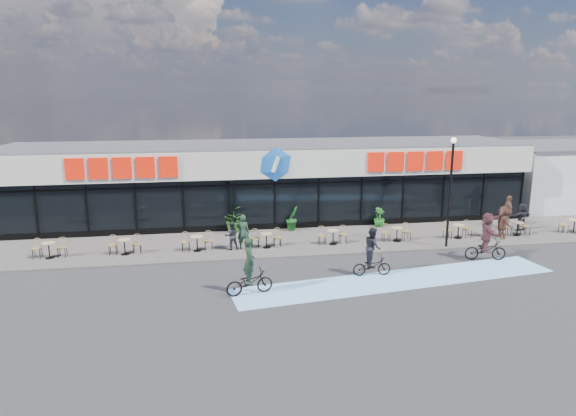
{
  "coord_description": "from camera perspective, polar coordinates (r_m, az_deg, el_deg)",
  "views": [
    {
      "loc": [
        -3.77,
        -20.64,
        7.71
      ],
      "look_at": [
        0.17,
        3.5,
        2.09
      ],
      "focal_mm": 32.0,
      "sensor_mm": 36.0,
      "label": 1
    }
  ],
  "objects": [
    {
      "name": "bistro_set_4",
      "position": [
        26.07,
        4.98,
        -3.02
      ],
      "size": [
        1.54,
        0.62,
        0.9
      ],
      "color": "tan",
      "rests_on": "sidewalk"
    },
    {
      "name": "ground",
      "position": [
        22.35,
        1.03,
        -7.23
      ],
      "size": [
        120.0,
        120.0,
        0.0
      ],
      "primitive_type": "plane",
      "color": "#28282B",
      "rests_on": "ground"
    },
    {
      "name": "bistro_set_6",
      "position": [
        28.46,
        18.32,
        -2.28
      ],
      "size": [
        1.54,
        0.62,
        0.9
      ],
      "color": "tan",
      "rests_on": "sidewalk"
    },
    {
      "name": "cyclist_a",
      "position": [
        22.07,
        9.34,
        -5.28
      ],
      "size": [
        1.66,
        0.85,
        2.12
      ],
      "color": "black",
      "rests_on": "ground"
    },
    {
      "name": "cyclist_b",
      "position": [
        25.42,
        21.17,
        -3.29
      ],
      "size": [
        1.97,
        1.75,
        2.26
      ],
      "color": "black",
      "rests_on": "ground"
    },
    {
      "name": "bike_lane",
      "position": [
        22.04,
        12.13,
        -7.81
      ],
      "size": [
        14.17,
        4.13,
        0.01
      ],
      "primitive_type": "cube",
      "rotation": [
        0.0,
        0.0,
        0.14
      ],
      "color": "#7EB9EE",
      "rests_on": "ground"
    },
    {
      "name": "pedestrian_b",
      "position": [
        31.64,
        23.27,
        -0.35
      ],
      "size": [
        0.64,
        1.13,
        1.82
      ],
      "primitive_type": "imported",
      "rotation": [
        0.0,
        0.0,
        1.38
      ],
      "color": "brown",
      "rests_on": "sidewalk"
    },
    {
      "name": "patron_right",
      "position": [
        25.14,
        -6.3,
        -3.07
      ],
      "size": [
        0.77,
        0.65,
        1.42
      ],
      "primitive_type": "imported",
      "rotation": [
        0.0,
        0.0,
        3.33
      ],
      "color": "#22232B",
      "rests_on": "sidewalk"
    },
    {
      "name": "sidewalk",
      "position": [
        26.55,
        -0.7,
        -3.82
      ],
      "size": [
        44.0,
        5.0,
        0.1
      ],
      "primitive_type": "cube",
      "color": "#5E5753",
      "rests_on": "ground"
    },
    {
      "name": "bistro_set_7",
      "position": [
        30.16,
        24.04,
        -1.92
      ],
      "size": [
        1.54,
        0.62,
        0.9
      ],
      "color": "tan",
      "rests_on": "sidewalk"
    },
    {
      "name": "neighbour_building",
      "position": [
        40.27,
        27.98,
        3.37
      ],
      "size": [
        9.2,
        7.2,
        4.11
      ],
      "color": "silver",
      "rests_on": "ground"
    },
    {
      "name": "pedestrian_a",
      "position": [
        29.15,
        22.67,
        -1.44
      ],
      "size": [
        0.55,
        1.63,
        1.74
      ],
      "primitive_type": "imported",
      "rotation": [
        0.0,
        0.0,
        -1.59
      ],
      "color": "brown",
      "rests_on": "sidewalk"
    },
    {
      "name": "cyclist_c",
      "position": [
        19.92,
        -4.31,
        -7.51
      ],
      "size": [
        1.96,
        1.05,
        2.27
      ],
      "color": "black",
      "rests_on": "ground"
    },
    {
      "name": "pedestrian_c",
      "position": [
        31.21,
        24.52,
        -0.9
      ],
      "size": [
        1.49,
        0.7,
        1.54
      ],
      "primitive_type": "imported",
      "rotation": [
        0.0,
        0.0,
        3.32
      ],
      "color": "black",
      "rests_on": "sidewalk"
    },
    {
      "name": "potted_plant_left",
      "position": [
        28.27,
        -6.2,
        -1.31
      ],
      "size": [
        1.56,
        1.61,
        1.36
      ],
      "primitive_type": "imported",
      "rotation": [
        0.0,
        0.0,
        2.16
      ],
      "color": "#1E4814",
      "rests_on": "sidewalk"
    },
    {
      "name": "lamp_post",
      "position": [
        26.15,
        17.62,
        2.63
      ],
      "size": [
        0.28,
        0.28,
        5.42
      ],
      "color": "black",
      "rests_on": "sidewalk"
    },
    {
      "name": "potted_plant_mid",
      "position": [
        28.46,
        0.47,
        -1.15
      ],
      "size": [
        0.94,
        0.95,
        1.35
      ],
      "primitive_type": "imported",
      "rotation": [
        0.0,
        0.0,
        0.87
      ],
      "color": "#164F1A",
      "rests_on": "sidewalk"
    },
    {
      "name": "bistro_set_3",
      "position": [
        25.47,
        -2.43,
        -3.37
      ],
      "size": [
        1.54,
        0.62,
        0.9
      ],
      "color": "tan",
      "rests_on": "sidewalk"
    },
    {
      "name": "patron_left",
      "position": [
        25.13,
        -5.01,
        -2.67
      ],
      "size": [
        0.73,
        0.59,
        1.73
      ],
      "primitive_type": "imported",
      "rotation": [
        0.0,
        0.0,
        2.83
      ],
      "color": "#1C3324",
      "rests_on": "sidewalk"
    },
    {
      "name": "bistro_set_5",
      "position": [
        27.08,
        11.95,
        -2.65
      ],
      "size": [
        1.54,
        0.62,
        0.9
      ],
      "color": "tan",
      "rests_on": "sidewalk"
    },
    {
      "name": "bistro_set_2",
      "position": [
        25.32,
        -10.07,
        -3.67
      ],
      "size": [
        1.54,
        0.62,
        0.9
      ],
      "color": "tan",
      "rests_on": "sidewalk"
    },
    {
      "name": "potted_plant_right",
      "position": [
        29.72,
        10.11,
        -1.01
      ],
      "size": [
        0.83,
        0.83,
        1.09
      ],
      "primitive_type": "imported",
      "rotation": [
        0.0,
        0.0,
        0.51
      ],
      "color": "#18571A",
      "rests_on": "sidewalk"
    },
    {
      "name": "bistro_set_1",
      "position": [
        25.61,
        -17.67,
        -3.9
      ],
      "size": [
        1.54,
        0.62,
        0.9
      ],
      "color": "tan",
      "rests_on": "sidewalk"
    },
    {
      "name": "building",
      "position": [
        31.26,
        -2.2,
        3.05
      ],
      "size": [
        30.6,
        6.57,
        4.75
      ],
      "color": "black",
      "rests_on": "ground"
    },
    {
      "name": "bistro_set_0",
      "position": [
        26.34,
        -24.98,
        -4.06
      ],
      "size": [
        1.54,
        0.62,
        0.9
      ],
      "color": "tan",
      "rests_on": "sidewalk"
    },
    {
      "name": "bistro_set_8",
      "position": [
        32.12,
        29.1,
        -1.58
      ],
      "size": [
        1.54,
        0.62,
        0.9
      ],
      "color": "tan",
      "rests_on": "sidewalk"
    }
  ]
}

